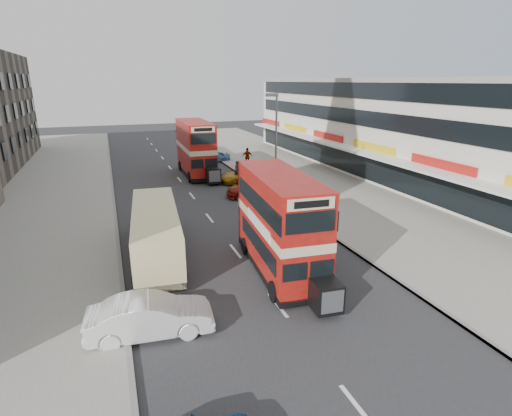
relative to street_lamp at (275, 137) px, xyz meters
name	(u,v)px	position (x,y,z in m)	size (l,w,h in m)	color
ground	(298,332)	(-6.52, -18.00, -4.78)	(160.00, 160.00, 0.00)	#28282B
road_surface	(192,196)	(-6.52, 2.00, -4.78)	(12.00, 90.00, 0.01)	#28282B
pavement_right	(321,183)	(5.48, 2.00, -4.71)	(12.00, 90.00, 0.15)	gray
pavement_left	(28,210)	(-18.52, 2.00, -4.71)	(12.00, 90.00, 0.15)	gray
kerb_left	(114,202)	(-12.62, 2.00, -4.71)	(0.20, 90.00, 0.16)	gray
kerb_right	(261,188)	(-0.42, 2.00, -4.71)	(0.20, 90.00, 0.16)	gray
commercial_row	(384,126)	(13.42, 4.00, -0.09)	(9.90, 46.20, 9.30)	beige
street_lamp	(275,137)	(0.00, 0.00, 0.00)	(1.00, 0.20, 8.12)	slate
bus_main	(280,224)	(-5.18, -13.03, -2.29)	(3.01, 8.78, 4.75)	black
bus_second	(196,148)	(-4.50, 9.43, -2.09)	(2.73, 9.34, 5.12)	black
coach	(156,231)	(-10.64, -9.07, -3.36)	(3.10, 9.30, 2.42)	black
car_left_front	(150,316)	(-11.74, -16.24, -4.03)	(1.60, 4.59, 1.51)	white
car_right_a	(256,188)	(-1.61, 0.00, -4.07)	(2.00, 4.93, 1.43)	maroon
car_right_b	(244,176)	(-1.01, 4.83, -4.14)	(2.14, 4.64, 1.29)	#C18813
car_right_c	(214,157)	(-1.16, 15.39, -4.16)	(1.46, 3.64, 1.24)	#5C84B9
pedestrian_near	(300,190)	(0.84, -3.00, -3.71)	(0.68, 0.46, 1.85)	gray
pedestrian_far	(247,157)	(1.48, 11.30, -3.65)	(1.15, 0.48, 1.97)	gray
cyclist	(238,176)	(-1.71, 4.65, -4.06)	(0.69, 1.65, 2.10)	gray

